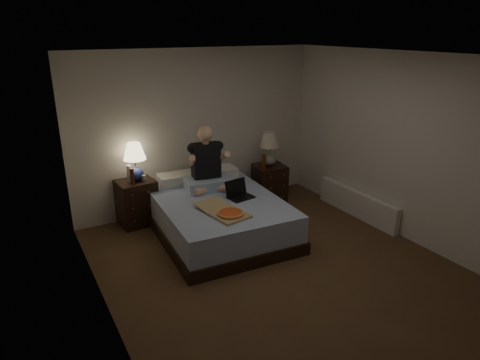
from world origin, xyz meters
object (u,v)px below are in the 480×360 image
water_bottle (129,174)px  nightstand_right (269,184)px  beer_bottle_left (132,176)px  beer_bottle_right (264,162)px  bed (218,216)px  lamp_left (135,162)px  lamp_right (269,149)px  pizza_box (230,214)px  nightstand_left (137,202)px  radiator (357,204)px  laptop (241,190)px  person (207,158)px  soda_can (144,179)px

water_bottle → nightstand_right: bearing=-6.1°
beer_bottle_left → nightstand_right: bearing=-3.7°
nightstand_right → beer_bottle_right: (-0.17, -0.08, 0.43)m
bed → lamp_left: bearing=138.0°
lamp_right → pizza_box: bearing=-138.0°
beer_bottle_left → beer_bottle_right: bearing=-6.1°
nightstand_left → water_bottle: 0.47m
lamp_left → water_bottle: bearing=-171.9°
lamp_left → radiator: (3.01, -1.41, -0.76)m
beer_bottle_right → nightstand_left: bearing=170.6°
nightstand_right → laptop: (-0.99, -0.78, 0.33)m
lamp_right → person: (-1.22, -0.21, 0.08)m
bed → beer_bottle_left: 1.34m
bed → beer_bottle_left: (-0.96, 0.78, 0.53)m
pizza_box → lamp_right: bearing=32.5°
nightstand_right → radiator: size_ratio=0.40×
water_bottle → beer_bottle_left: (0.01, -0.10, -0.01)m
laptop → pizza_box: laptop is taller
lamp_right → pizza_box: (-1.40, -1.26, -0.34)m
laptop → radiator: (1.85, -0.38, -0.45)m
person → pizza_box: (-0.18, -1.06, -0.43)m
bed → soda_can: (-0.79, 0.78, 0.46)m
soda_can → nightstand_left: bearing=132.2°
beer_bottle_right → laptop: size_ratio=0.68×
nightstand_right → lamp_left: bearing=-179.3°
soda_can → water_bottle: bearing=150.7°
bed → water_bottle: size_ratio=8.49×
nightstand_left → beer_bottle_right: 2.08m
beer_bottle_right → pizza_box: 1.72m
bed → water_bottle: water_bottle is taller
nightstand_right → pizza_box: (-1.41, -1.26, 0.25)m
nightstand_left → lamp_left: (0.03, 0.00, 0.62)m
nightstand_right → beer_bottle_right: bearing=-147.6°
beer_bottle_left → beer_bottle_right: 2.08m
bed → lamp_right: size_ratio=3.79×
soda_can → laptop: (1.09, -0.92, -0.08)m
nightstand_left → person: bearing=-30.3°
lamp_left → lamp_right: (2.14, -0.25, -0.04)m
lamp_right → radiator: size_ratio=0.35×
water_bottle → beer_bottle_right: (2.08, -0.32, -0.05)m
lamp_left → beer_bottle_left: size_ratio=2.43×
beer_bottle_right → pizza_box: size_ratio=0.30×
soda_can → radiator: 3.25m
nightstand_left → beer_bottle_left: beer_bottle_left is taller
nightstand_left → beer_bottle_right: size_ratio=2.94×
beer_bottle_left → water_bottle: bearing=96.7°
soda_can → person: person is taller
nightstand_right → person: 1.42m
lamp_left → pizza_box: lamp_left is taller
nightstand_right → person: (-1.23, -0.20, 0.68)m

